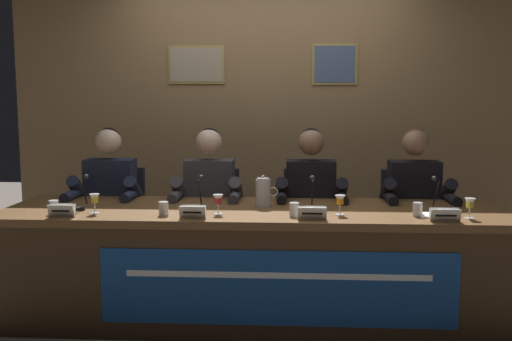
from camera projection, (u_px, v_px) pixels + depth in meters
ground_plane at (256, 316)px, 3.89m from camera, size 12.00×12.00×0.00m
wall_back_panelled at (265, 115)px, 5.19m from camera, size 4.50×0.14×2.60m
conference_table at (256, 247)px, 3.71m from camera, size 3.30×0.88×0.74m
chair_far_left at (117, 228)px, 4.51m from camera, size 0.44×0.45×0.91m
panelist_far_left at (108, 198)px, 4.28m from camera, size 0.51×0.48×1.24m
nameplate_far_left at (62, 210)px, 3.51m from camera, size 0.16×0.06×0.08m
juice_glass_far_left at (95, 200)px, 3.61m from camera, size 0.06×0.06×0.12m
water_cup_far_left at (54, 208)px, 3.61m from camera, size 0.06×0.06×0.08m
microphone_far_left at (82, 198)px, 3.76m from camera, size 0.06×0.17×0.22m
chair_center_left at (212, 230)px, 4.47m from camera, size 0.44×0.45×0.91m
panelist_center_left at (208, 199)px, 4.24m from camera, size 0.51×0.48×1.24m
nameplate_center_left at (193, 212)px, 3.47m from camera, size 0.16×0.06×0.08m
juice_glass_center_left at (218, 201)px, 3.59m from camera, size 0.06×0.06×0.12m
water_cup_center_left at (164, 209)px, 3.56m from camera, size 0.06×0.06×0.08m
microphone_center_left at (199, 198)px, 3.74m from camera, size 0.06×0.17×0.22m
chair_center_right at (310, 231)px, 4.43m from camera, size 0.44×0.45×0.91m
panelist_center_right at (311, 200)px, 4.20m from camera, size 0.51×0.48×1.24m
nameplate_center_right at (312, 213)px, 3.43m from camera, size 0.17×0.06×0.08m
juice_glass_center_right at (340, 201)px, 3.57m from camera, size 0.06×0.06×0.12m
water_cup_center_right at (294, 210)px, 3.53m from camera, size 0.06×0.06×0.08m
microphone_center_right at (313, 199)px, 3.71m from camera, size 0.06×0.17×0.22m
chair_far_right at (409, 232)px, 4.39m from camera, size 0.44×0.45×0.91m
panelist_far_right at (416, 201)px, 4.15m from camera, size 0.51×0.48×1.24m
nameplate_far_right at (445, 215)px, 3.38m from camera, size 0.17×0.06×0.08m
juice_glass_far_right at (470, 204)px, 3.46m from camera, size 0.06×0.06×0.12m
water_cup_far_right at (418, 210)px, 3.54m from camera, size 0.06×0.06×0.08m
microphone_far_right at (437, 200)px, 3.68m from camera, size 0.06×0.17×0.22m
water_pitcher_central at (263, 192)px, 3.85m from camera, size 0.15×0.10×0.21m
document_stack_far_right at (437, 215)px, 3.53m from camera, size 0.22×0.17×0.01m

